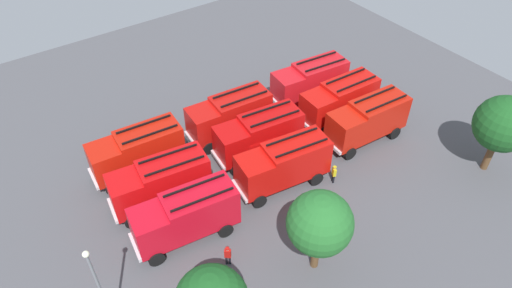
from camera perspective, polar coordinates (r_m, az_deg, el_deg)
The scene contains 18 objects.
ground_plane at distance 37.86m, azimuth 0.00°, elevation -1.59°, with size 54.42×54.42×0.00m, color #4C4C51.
fire_truck_0 at distance 43.09m, azimuth 6.67°, elevation 7.83°, with size 7.41×3.34×3.88m.
fire_truck_1 at distance 38.68m, azimuth -3.26°, elevation 3.63°, with size 7.37×3.21×3.88m.
fire_truck_2 at distance 36.38m, azimuth -14.44°, elevation -0.77°, with size 7.38×3.23×3.88m.
fire_truck_3 at distance 40.98m, azimuth 10.27°, elevation 5.41°, with size 7.29×2.99×3.88m.
fire_truck_4 at distance 36.67m, azimuth 0.37°, elevation 1.22°, with size 7.44×3.46×3.88m.
fire_truck_5 at distance 33.58m, azimuth -11.73°, elevation -4.55°, with size 7.47×3.55×3.88m.
fire_truck_6 at distance 39.24m, azimuth 13.62°, elevation 2.98°, with size 7.35×3.15×3.88m.
fire_truck_7 at distance 34.25m, azimuth 3.42°, elevation -2.40°, with size 7.47×3.56×3.88m.
fire_truck_8 at distance 31.19m, azimuth -8.66°, elevation -8.65°, with size 7.46×3.51×3.88m.
firefighter_0 at distance 35.71m, azimuth 9.58°, elevation -3.60°, with size 0.40×0.48×1.62m.
firefighter_1 at distance 30.50m, azimuth -3.50°, elevation -13.51°, with size 0.47×0.46×1.65m.
tree_0 at distance 38.52m, azimuth 28.19°, elevation 2.16°, with size 4.29×4.29×6.65m.
tree_1 at distance 27.98m, azimuth 7.88°, elevation -9.69°, with size 4.06×4.06×6.30m.
traffic_cone_0 at distance 40.64m, azimuth -8.19°, elevation 2.14°, with size 0.51×0.51×0.72m, color #F2600C.
traffic_cone_1 at distance 36.10m, azimuth -13.03°, elevation -4.95°, with size 0.44×0.44×0.63m, color #F2600C.
traffic_cone_2 at distance 40.49m, azimuth -10.81°, elevation 1.59°, with size 0.49×0.49×0.71m, color #F2600C.
lamppost at distance 26.72m, azimuth -18.81°, elevation -16.25°, with size 0.36×0.36×7.20m.
Camera 1 is at (15.98, 22.54, 25.88)m, focal length 32.43 mm.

